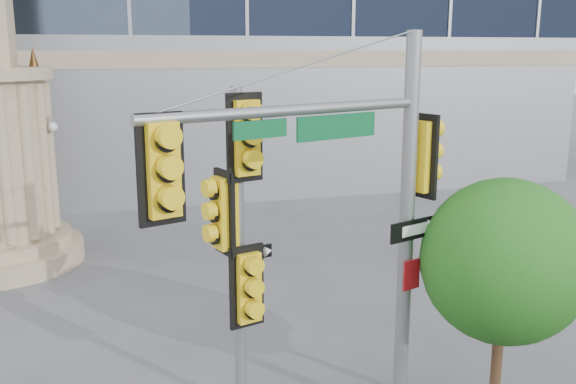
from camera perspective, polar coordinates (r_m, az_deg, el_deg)
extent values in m
cone|color=#472D14|center=(17.70, -21.71, 11.12)|extent=(0.24, 0.24, 0.50)
cylinder|color=slate|center=(9.37, 10.46, -3.96)|extent=(0.21, 0.21, 5.77)
cylinder|color=slate|center=(7.68, 0.45, 7.29)|extent=(3.86, 1.46, 0.13)
cube|color=#0B5D2D|center=(8.11, 4.39, 5.81)|extent=(1.19, 0.45, 0.31)
cube|color=yellow|center=(6.88, -11.26, 1.98)|extent=(0.59, 0.43, 1.20)
cube|color=yellow|center=(9.31, 11.88, 3.16)|extent=(0.43, 0.59, 1.20)
cube|color=black|center=(9.24, 11.09, -3.29)|extent=(0.85, 0.32, 0.29)
cube|color=#A60F16|center=(9.45, 10.92, -7.22)|extent=(0.30, 0.13, 0.44)
cylinder|color=slate|center=(9.61, -4.38, -5.73)|extent=(0.18, 0.18, 5.01)
cube|color=yellow|center=(9.02, -3.90, 4.85)|extent=(0.61, 0.42, 1.25)
cube|color=yellow|center=(9.32, -5.65, -1.85)|extent=(0.42, 0.61, 1.25)
cube|color=yellow|center=(9.56, -3.70, -8.37)|extent=(0.61, 0.42, 1.25)
cube|color=black|center=(9.58, -3.09, -5.46)|extent=(0.61, 0.20, 0.20)
cylinder|color=#382314|center=(10.21, 18.04, -14.27)|extent=(0.16, 0.16, 2.03)
sphere|color=#225F15|center=(9.62, 18.67, -5.82)|extent=(2.37, 2.37, 2.37)
sphere|color=#225F15|center=(10.23, 19.97, -6.83)|extent=(1.47, 1.47, 1.47)
sphere|color=#225F15|center=(9.28, 17.54, -8.26)|extent=(1.24, 1.24, 1.24)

